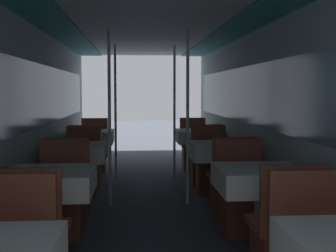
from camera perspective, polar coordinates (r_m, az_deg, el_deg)
name	(u,v)px	position (r m, az deg, el deg)	size (l,w,h in m)	color
wall_left	(26,118)	(5.07, -16.89, 0.93)	(0.05, 10.13, 2.09)	silver
wall_right	(270,117)	(5.16, 12.37, 1.08)	(0.05, 10.13, 2.09)	silver
ceiling_panel	(150,18)	(5.00, -2.16, 13.05)	(2.59, 10.13, 0.07)	silver
dining_table_left_1	(49,184)	(3.87, -14.36, -6.88)	(0.71, 0.71, 0.74)	#4C4C51
chair_left_far_1	(61,207)	(4.55, -12.87, -9.64)	(0.45, 0.45, 0.89)	brown
dining_table_left_2	(76,153)	(5.64, -11.11, -3.31)	(0.71, 0.71, 0.74)	#4C4C51
chair_left_near_2	(70,194)	(5.09, -11.90, -8.11)	(0.45, 0.45, 0.89)	brown
chair_left_far_2	(83,173)	(6.31, -10.38, -5.67)	(0.45, 0.45, 0.89)	brown
support_pole_left_2	(110,118)	(5.57, -7.14, 0.92)	(0.04, 0.04, 2.09)	silver
dining_table_left_3	(90,138)	(7.44, -9.43, -1.44)	(0.71, 0.71, 0.74)	#4C4C51
chair_left_near_3	(87,166)	(6.87, -9.87, -4.85)	(0.45, 0.45, 0.89)	brown
chair_left_far_3	(94,154)	(8.10, -9.00, -3.43)	(0.45, 0.45, 0.89)	brown
support_pole_left_3	(115,112)	(7.38, -6.42, 1.76)	(0.04, 0.04, 2.09)	silver
dining_table_right_1	(260,181)	(3.95, 11.20, -6.60)	(0.71, 0.71, 0.74)	#4C4C51
chair_right_near_1	(284,248)	(3.45, 13.95, -14.18)	(0.45, 0.45, 0.89)	brown
chair_right_far_1	(242,204)	(4.61, 9.04, -9.37)	(0.45, 0.45, 0.89)	brown
dining_table_right_2	(220,152)	(5.70, 6.34, -3.18)	(0.71, 0.71, 0.74)	#4C4C51
chair_right_near_2	(230,191)	(5.15, 7.59, -7.90)	(0.45, 0.45, 0.89)	brown
chair_right_far_2	(211,171)	(6.36, 5.28, -5.54)	(0.45, 0.45, 0.89)	brown
support_pole_right_2	(188,118)	(5.60, 2.41, 0.97)	(0.04, 0.04, 2.09)	silver
dining_table_right_3	(199,137)	(7.48, 3.79, -1.36)	(0.71, 0.71, 0.74)	#4C4C51
chair_right_near_3	(205,165)	(6.91, 4.50, -4.74)	(0.45, 0.45, 0.89)	brown
chair_right_far_3	(194,153)	(8.14, 3.17, -3.35)	(0.45, 0.45, 0.89)	brown
support_pole_right_3	(174,111)	(7.41, 0.79, 1.80)	(0.04, 0.04, 2.09)	silver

